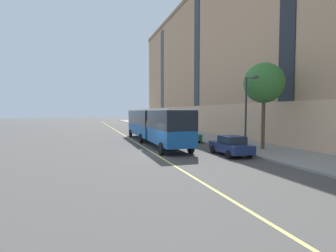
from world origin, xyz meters
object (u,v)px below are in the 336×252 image
at_px(parked_car_navy_3, 231,146).
at_px(parked_car_green_2, 147,126).
at_px(parked_car_green_1, 187,135).
at_px(street_lamp, 248,105).
at_px(city_bus, 153,124).
at_px(street_tree_mid_block, 264,83).
at_px(fire_hydrant, 163,129).
at_px(parked_car_silver_4, 161,129).

bearing_deg(parked_car_navy_3, parked_car_green_2, 89.67).
bearing_deg(parked_car_green_1, street_lamp, -79.05).
distance_m(city_bus, street_lamp, 10.96).
height_order(street_tree_mid_block, fire_hydrant, street_tree_mid_block).
distance_m(parked_car_silver_4, street_lamp, 20.23).
bearing_deg(parked_car_silver_4, street_tree_mid_block, -78.71).
distance_m(parked_car_green_2, parked_car_navy_3, 29.80).
relative_size(parked_car_green_2, parked_car_navy_3, 1.05).
relative_size(parked_car_green_1, street_tree_mid_block, 0.60).
bearing_deg(street_tree_mid_block, parked_car_green_2, 97.81).
height_order(parked_car_green_2, street_lamp, street_lamp).
bearing_deg(street_lamp, street_tree_mid_block, 19.63).
xyz_separation_m(parked_car_green_1, street_tree_mid_block, (3.90, -8.33, 5.13)).
relative_size(city_bus, parked_car_navy_3, 4.38).
relative_size(parked_car_navy_3, street_lamp, 0.70).
bearing_deg(city_bus, parked_car_green_2, 78.75).
relative_size(parked_car_silver_4, street_tree_mid_block, 0.63).
relative_size(parked_car_silver_4, fire_hydrant, 6.63).
bearing_deg(parked_car_navy_3, fire_hydrant, 85.78).
xyz_separation_m(city_bus, parked_car_silver_4, (4.05, 10.74, -1.34)).
distance_m(parked_car_navy_3, street_tree_mid_block, 6.70).
distance_m(parked_car_green_1, parked_car_silver_4, 10.81).
bearing_deg(street_tree_mid_block, fire_hydrant, 95.47).
bearing_deg(parked_car_silver_4, fire_hydrant, 69.42).
relative_size(street_tree_mid_block, street_lamp, 1.23).
bearing_deg(fire_hydrant, parked_car_silver_4, -110.58).
xyz_separation_m(parked_car_green_1, parked_car_navy_3, (-0.17, -9.74, -0.00)).
xyz_separation_m(city_bus, fire_hydrant, (5.63, 14.96, -1.63)).
xyz_separation_m(parked_car_navy_3, street_tree_mid_block, (4.06, 1.41, 5.13)).
bearing_deg(street_tree_mid_block, parked_car_navy_3, -160.92).
xyz_separation_m(parked_car_green_1, fire_hydrant, (1.66, 15.03, -0.29)).
height_order(city_bus, parked_car_green_2, city_bus).
distance_m(city_bus, street_tree_mid_block, 12.12).
bearing_deg(parked_car_green_2, parked_car_navy_3, -90.33).
bearing_deg(parked_car_navy_3, city_bus, 111.22).
relative_size(street_tree_mid_block, fire_hydrant, 10.48).
bearing_deg(parked_car_green_2, street_lamp, -86.55).
distance_m(parked_car_green_2, street_lamp, 29.38).
height_order(parked_car_silver_4, street_tree_mid_block, street_tree_mid_block).
distance_m(parked_car_green_2, street_tree_mid_block, 29.11).
distance_m(parked_car_green_1, parked_car_green_2, 20.06).
xyz_separation_m(parked_car_green_2, street_tree_mid_block, (3.89, -28.39, 5.13)).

